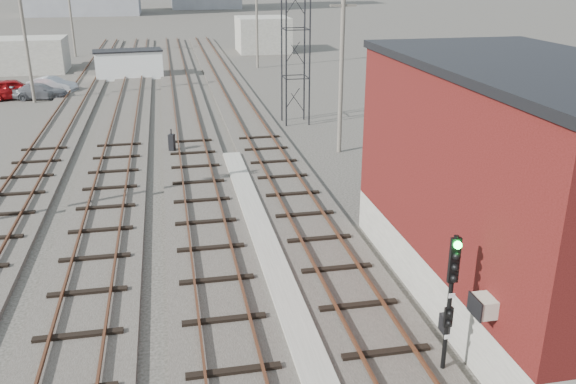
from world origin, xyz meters
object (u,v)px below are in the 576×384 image
object	(u,v)px
site_trailer	(129,64)
car_silver	(53,85)
car_red	(13,89)
car_grey	(41,91)
switch_stand	(172,143)
signal_mast	(451,297)

from	to	relation	value
site_trailer	car_silver	xyz separation A→B (m)	(-5.82, -5.62, -0.66)
car_red	car_grey	bearing A→B (deg)	-118.31
switch_stand	car_silver	xyz separation A→B (m)	(-9.13, 19.33, 0.02)
car_red	car_silver	distance (m)	3.29
car_silver	car_grey	size ratio (longest dim) A/B	0.95
car_grey	site_trailer	bearing A→B (deg)	-34.01
site_trailer	car_grey	size ratio (longest dim) A/B	1.55
switch_stand	car_grey	size ratio (longest dim) A/B	0.32
site_trailer	car_red	bearing A→B (deg)	-143.62
signal_mast	car_grey	size ratio (longest dim) A/B	0.95
switch_stand	car_silver	distance (m)	21.37
signal_mast	car_silver	world-z (taller)	signal_mast
switch_stand	car_silver	world-z (taller)	switch_stand
car_silver	car_grey	xyz separation A→B (m)	(-0.50, -2.50, -0.04)
signal_mast	site_trailer	distance (m)	46.85
signal_mast	site_trailer	size ratio (longest dim) A/B	0.61
car_silver	site_trailer	bearing A→B (deg)	-25.85
switch_stand	site_trailer	xyz separation A→B (m)	(-3.31, 24.94, 0.68)
car_grey	car_silver	bearing A→B (deg)	-7.50
signal_mast	site_trailer	xyz separation A→B (m)	(-9.59, 45.85, -0.95)
signal_mast	car_red	size ratio (longest dim) A/B	0.84
signal_mast	car_red	bearing A→B (deg)	115.22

